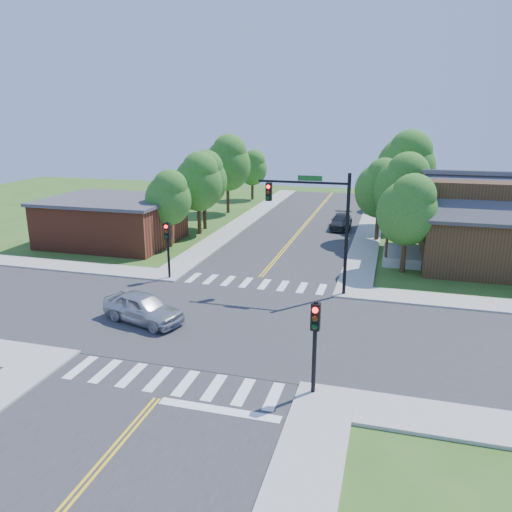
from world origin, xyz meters
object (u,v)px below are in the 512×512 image
(house_ne, at_px, (499,220))
(car_silver, at_px, (143,308))
(signal_pole_nw, at_px, (168,240))
(signal_pole_se, at_px, (315,331))
(car_dgrey, at_px, (341,222))
(signal_mast_ne, at_px, (318,213))

(house_ne, relative_size, car_silver, 2.69)
(signal_pole_nw, bearing_deg, car_silver, -75.86)
(signal_pole_se, relative_size, car_dgrey, 0.83)
(signal_pole_nw, height_order, house_ne, house_ne)
(signal_pole_se, xyz_separation_m, signal_pole_nw, (-11.20, 11.20, 0.00))
(signal_pole_nw, bearing_deg, car_dgrey, 62.95)
(signal_pole_se, relative_size, car_silver, 0.78)
(car_silver, bearing_deg, signal_mast_ne, -32.46)
(house_ne, height_order, car_silver, house_ne)
(signal_pole_se, distance_m, car_dgrey, 29.17)
(car_dgrey, bearing_deg, signal_pole_se, -87.26)
(signal_pole_nw, relative_size, house_ne, 0.29)
(signal_pole_nw, xyz_separation_m, house_ne, (20.71, 8.66, 0.67))
(signal_mast_ne, height_order, house_ne, signal_mast_ne)
(house_ne, height_order, car_dgrey, house_ne)
(house_ne, bearing_deg, car_silver, -141.09)
(car_silver, bearing_deg, house_ne, -34.15)
(signal_pole_nw, distance_m, car_dgrey, 20.11)
(signal_pole_nw, height_order, car_silver, signal_pole_nw)
(signal_pole_se, height_order, car_dgrey, signal_pole_se)
(signal_pole_se, relative_size, signal_pole_nw, 1.00)
(signal_pole_se, bearing_deg, car_silver, 154.66)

